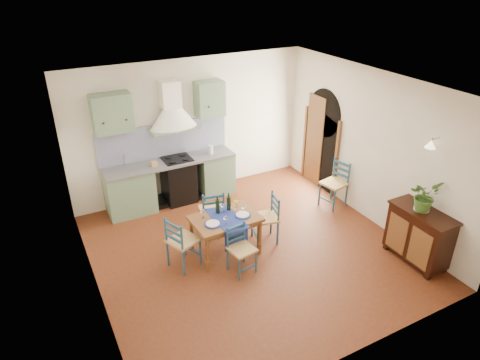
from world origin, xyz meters
name	(u,v)px	position (x,y,z in m)	size (l,w,h in m)	color
floor	(250,250)	(0.00, 0.00, 0.00)	(5.00, 5.00, 0.00)	#49210F
back_wall	(174,152)	(-0.47, 2.29, 1.05)	(5.00, 0.96, 2.80)	beige
right_wall	(361,146)	(2.50, 0.28, 1.34)	(0.26, 5.00, 2.80)	beige
left_wall	(86,217)	(-2.50, 0.00, 1.40)	(0.04, 5.00, 2.80)	beige
ceiling	(252,88)	(0.00, 0.00, 2.80)	(5.00, 5.00, 0.01)	silver
dining_table	(226,222)	(-0.39, 0.13, 0.62)	(1.11, 0.84, 1.01)	brown
chair_near	(241,249)	(-0.39, -0.40, 0.41)	(0.42, 0.42, 0.80)	navy
chair_far	(212,211)	(-0.35, 0.76, 0.46)	(0.50, 0.50, 0.89)	navy
chair_left	(182,242)	(-1.17, 0.13, 0.47)	(0.56, 0.56, 0.92)	navy
chair_right	(267,218)	(0.39, 0.13, 0.46)	(0.50, 0.50, 0.89)	navy
chair_spare	(335,183)	(2.23, 0.56, 0.48)	(0.51, 0.51, 0.94)	navy
sideboard	(419,234)	(2.26, -1.50, 0.51)	(0.50, 1.05, 0.94)	black
potted_plant	(424,196)	(2.26, -1.44, 1.19)	(0.45, 0.39, 0.50)	#3C6527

